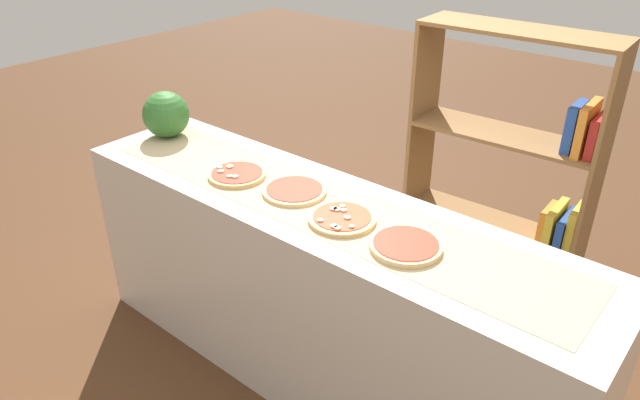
{
  "coord_description": "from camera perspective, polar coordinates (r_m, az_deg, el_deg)",
  "views": [
    {
      "loc": [
        1.31,
        -1.58,
        2.04
      ],
      "look_at": [
        0.0,
        0.0,
        0.91
      ],
      "focal_mm": 33.57,
      "sensor_mm": 36.0,
      "label": 1
    }
  ],
  "objects": [
    {
      "name": "ground_plane",
      "position": [
        2.89,
        0.0,
        -15.95
      ],
      "size": [
        12.0,
        12.0,
        0.0
      ],
      "primitive_type": "plane",
      "color": "#4C2D19"
    },
    {
      "name": "pizza_mushroom_2",
      "position": [
        2.24,
        2.1,
        -1.73
      ],
      "size": [
        0.26,
        0.26,
        0.03
      ],
      "color": "#DBB26B",
      "rests_on": "parchment_paper"
    },
    {
      "name": "counter",
      "position": [
        2.6,
        0.0,
        -8.99
      ],
      "size": [
        2.35,
        0.57,
        0.89
      ],
      "primitive_type": "cube",
      "color": "beige",
      "rests_on": "ground_plane"
    },
    {
      "name": "pizza_plain_3",
      "position": [
        2.1,
        8.18,
        -4.31
      ],
      "size": [
        0.26,
        0.26,
        0.02
      ],
      "color": "#E5C17F",
      "rests_on": "parchment_paper"
    },
    {
      "name": "pizza_mushroom_0",
      "position": [
        2.59,
        -7.93,
        2.45
      ],
      "size": [
        0.25,
        0.25,
        0.03
      ],
      "color": "#DBB26B",
      "rests_on": "parchment_paper"
    },
    {
      "name": "watermelon",
      "position": [
        3.03,
        -14.47,
        7.9
      ],
      "size": [
        0.23,
        0.23,
        0.23
      ],
      "primitive_type": "sphere",
      "color": "#2D6628",
      "rests_on": "counter"
    },
    {
      "name": "pizza_plain_1",
      "position": [
        2.44,
        -2.45,
        0.93
      ],
      "size": [
        0.26,
        0.26,
        0.02
      ],
      "color": "#E5C17F",
      "rests_on": "parchment_paper"
    },
    {
      "name": "parchment_paper",
      "position": [
        2.35,
        0.0,
        -0.41
      ],
      "size": [
        2.13,
        0.4,
        0.0
      ],
      "primitive_type": "cube",
      "color": "tan",
      "rests_on": "counter"
    },
    {
      "name": "bookshelf",
      "position": [
        3.0,
        18.22,
        0.54
      ],
      "size": [
        0.89,
        0.31,
        1.45
      ],
      "color": "brown",
      "rests_on": "ground_plane"
    }
  ]
}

